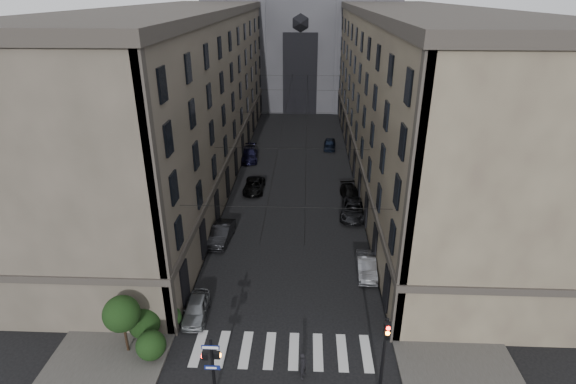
# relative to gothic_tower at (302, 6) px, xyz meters

# --- Properties ---
(sidewalk_left) EXTENTS (7.00, 80.00, 0.15)m
(sidewalk_left) POSITION_rel_gothic_tower_xyz_m (-10.50, -38.96, -17.72)
(sidewalk_left) COLOR #383533
(sidewalk_left) RESTS_ON ground
(sidewalk_right) EXTENTS (7.00, 80.00, 0.15)m
(sidewalk_right) POSITION_rel_gothic_tower_xyz_m (10.50, -38.96, -17.72)
(sidewalk_right) COLOR #383533
(sidewalk_right) RESTS_ON ground
(zebra_crossing) EXTENTS (11.00, 3.20, 0.01)m
(zebra_crossing) POSITION_rel_gothic_tower_xyz_m (0.00, -69.96, -17.79)
(zebra_crossing) COLOR beige
(zebra_crossing) RESTS_ON ground
(building_left) EXTENTS (13.60, 60.60, 18.85)m
(building_left) POSITION_rel_gothic_tower_xyz_m (-13.44, -38.96, -8.45)
(building_left) COLOR #474136
(building_left) RESTS_ON ground
(building_right) EXTENTS (13.60, 60.60, 18.85)m
(building_right) POSITION_rel_gothic_tower_xyz_m (13.44, -38.96, -8.45)
(building_right) COLOR brown
(building_right) RESTS_ON ground
(gothic_tower) EXTENTS (35.00, 23.00, 58.00)m
(gothic_tower) POSITION_rel_gothic_tower_xyz_m (0.00, 0.00, 0.00)
(gothic_tower) COLOR #2D2D33
(gothic_tower) RESTS_ON ground
(pedestrian_signal_left) EXTENTS (1.02, 0.38, 4.00)m
(pedestrian_signal_left) POSITION_rel_gothic_tower_xyz_m (-3.51, -73.46, -15.48)
(pedestrian_signal_left) COLOR black
(pedestrian_signal_left) RESTS_ON ground
(traffic_light_right) EXTENTS (0.34, 0.50, 5.20)m
(traffic_light_right) POSITION_rel_gothic_tower_xyz_m (5.60, -73.04, -14.51)
(traffic_light_right) COLOR black
(traffic_light_right) RESTS_ON ground
(shrub_cluster) EXTENTS (3.90, 4.40, 3.90)m
(shrub_cluster) POSITION_rel_gothic_tower_xyz_m (-8.72, -69.95, -16.00)
(shrub_cluster) COLOR black
(shrub_cluster) RESTS_ON sidewalk_left
(tram_wires) EXTENTS (14.00, 60.00, 0.43)m
(tram_wires) POSITION_rel_gothic_tower_xyz_m (0.00, -39.33, -10.55)
(tram_wires) COLOR black
(tram_wires) RESTS_ON ground
(car_left_near) EXTENTS (1.75, 3.96, 1.32)m
(car_left_near) POSITION_rel_gothic_tower_xyz_m (-6.02, -66.96, -17.14)
(car_left_near) COLOR slate
(car_left_near) RESTS_ON ground
(car_left_midnear) EXTENTS (2.01, 4.75, 1.53)m
(car_left_midnear) POSITION_rel_gothic_tower_xyz_m (-6.10, -56.79, -17.04)
(car_left_midnear) COLOR black
(car_left_midnear) RESTS_ON ground
(car_left_midfar) EXTENTS (2.20, 4.67, 1.29)m
(car_left_midfar) POSITION_rel_gothic_tower_xyz_m (-4.41, -45.76, -17.15)
(car_left_midfar) COLOR black
(car_left_midfar) RESTS_ON ground
(car_left_far) EXTENTS (2.63, 5.46, 1.53)m
(car_left_far) POSITION_rel_gothic_tower_xyz_m (-6.20, -35.59, -17.03)
(car_left_far) COLOR black
(car_left_far) RESTS_ON ground
(car_right_near) EXTENTS (1.57, 4.19, 1.37)m
(car_right_near) POSITION_rel_gothic_tower_xyz_m (6.20, -61.34, -17.11)
(car_right_near) COLOR slate
(car_right_near) RESTS_ON ground
(car_right_midnear) EXTENTS (3.05, 5.44, 1.44)m
(car_right_midnear) POSITION_rel_gothic_tower_xyz_m (6.06, -51.43, -17.08)
(car_right_midnear) COLOR black
(car_right_midnear) RESTS_ON ground
(car_right_midfar) EXTENTS (2.43, 4.84, 1.35)m
(car_right_midfar) POSITION_rel_gothic_tower_xyz_m (6.20, -47.69, -17.12)
(car_right_midfar) COLOR black
(car_right_midfar) RESTS_ON ground
(car_right_far) EXTENTS (1.91, 4.14, 1.37)m
(car_right_far) POSITION_rel_gothic_tower_xyz_m (4.62, -30.67, -17.11)
(car_right_far) COLOR black
(car_right_far) RESTS_ON ground
(pedestrian) EXTENTS (0.60, 0.73, 1.71)m
(pedestrian) POSITION_rel_gothic_tower_xyz_m (1.35, -71.96, -16.94)
(pedestrian) COLOR black
(pedestrian) RESTS_ON ground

